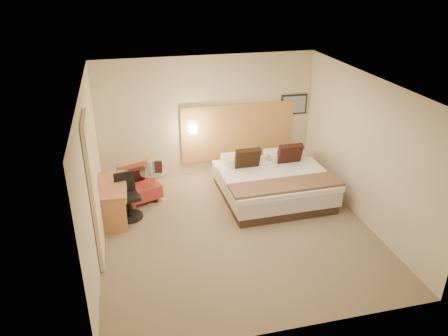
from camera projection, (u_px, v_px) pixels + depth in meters
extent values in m
cube|color=#7F6C55|center=(236.00, 230.00, 8.00)|extent=(4.80, 5.00, 0.02)
cube|color=white|center=(238.00, 84.00, 6.85)|extent=(4.80, 5.00, 0.02)
cube|color=beige|center=(207.00, 117.00, 9.63)|extent=(4.80, 0.02, 2.70)
cube|color=beige|center=(291.00, 246.00, 5.21)|extent=(4.80, 0.02, 2.70)
cube|color=beige|center=(90.00, 177.00, 6.91)|extent=(0.02, 5.00, 2.70)
cube|color=beige|center=(365.00, 150.00, 7.93)|extent=(0.02, 5.00, 2.70)
cube|color=#BC8949|center=(238.00, 132.00, 9.92)|extent=(2.60, 0.04, 1.30)
cube|color=black|center=(294.00, 104.00, 9.97)|extent=(0.62, 0.03, 0.47)
cube|color=#7890A5|center=(294.00, 105.00, 9.95)|extent=(0.54, 0.01, 0.39)
cylinder|color=white|center=(193.00, 128.00, 9.56)|extent=(0.02, 0.12, 0.02)
cube|color=#FFEDC6|center=(193.00, 129.00, 9.51)|extent=(0.15, 0.15, 0.15)
cube|color=beige|center=(94.00, 191.00, 6.76)|extent=(0.06, 0.90, 2.42)
cylinder|color=#96CFE8|center=(149.00, 166.00, 8.72)|extent=(0.08, 0.08, 0.23)
cylinder|color=#9AC3EE|center=(154.00, 166.00, 8.76)|extent=(0.08, 0.08, 0.23)
cube|color=#351916|center=(158.00, 167.00, 8.68)|extent=(0.15, 0.08, 0.25)
cube|color=#3A281D|center=(272.00, 193.00, 9.08)|extent=(2.05, 2.05, 0.19)
cube|color=silver|center=(272.00, 182.00, 8.98)|extent=(2.11, 2.11, 0.31)
cube|color=white|center=(278.00, 179.00, 8.64)|extent=(2.16, 1.54, 0.10)
cube|color=white|center=(239.00, 159.00, 9.42)|extent=(0.73, 0.41, 0.19)
cube|color=white|center=(282.00, 154.00, 9.65)|extent=(0.73, 0.41, 0.19)
cube|color=white|center=(243.00, 160.00, 9.15)|extent=(0.73, 0.41, 0.19)
cube|color=silver|center=(287.00, 155.00, 9.38)|extent=(0.73, 0.41, 0.19)
cube|color=black|center=(247.00, 160.00, 8.94)|extent=(0.52, 0.29, 0.53)
cube|color=black|center=(289.00, 155.00, 9.15)|extent=(0.52, 0.29, 0.53)
cube|color=#D2522B|center=(286.00, 185.00, 8.24)|extent=(2.18, 0.62, 0.05)
cube|color=tan|center=(134.00, 207.00, 8.65)|extent=(0.09, 0.09, 0.09)
cube|color=#BC7458|center=(159.00, 199.00, 8.94)|extent=(0.09, 0.09, 0.09)
cube|color=tan|center=(124.00, 197.00, 9.03)|extent=(0.09, 0.09, 0.09)
cube|color=#B77156|center=(149.00, 189.00, 9.32)|extent=(0.09, 0.09, 0.09)
cube|color=#B43230|center=(141.00, 190.00, 8.91)|extent=(0.88, 0.83, 0.27)
cube|color=#BD6133|center=(134.00, 171.00, 8.96)|extent=(0.70, 0.35, 0.40)
cube|color=black|center=(137.00, 176.00, 8.92)|extent=(0.37, 0.28, 0.35)
cylinder|color=white|center=(156.00, 199.00, 9.01)|extent=(0.44, 0.44, 0.02)
cylinder|color=silver|center=(155.00, 186.00, 8.88)|extent=(0.05, 0.05, 0.59)
cylinder|color=white|center=(154.00, 172.00, 8.75)|extent=(0.64, 0.64, 0.01)
cube|color=#B56A47|center=(112.00, 185.00, 8.06)|extent=(0.57, 1.17, 0.04)
cube|color=#CD8150|center=(113.00, 217.00, 7.74)|extent=(0.48, 0.06, 0.68)
cube|color=#A66241|center=(115.00, 189.00, 8.70)|extent=(0.48, 0.06, 0.68)
cube|color=gold|center=(115.00, 189.00, 8.11)|extent=(0.47, 1.09, 0.10)
cylinder|color=black|center=(130.00, 216.00, 8.35)|extent=(0.59, 0.59, 0.04)
cylinder|color=black|center=(129.00, 207.00, 8.26)|extent=(0.07, 0.07, 0.38)
cube|color=black|center=(128.00, 197.00, 8.17)|extent=(0.48, 0.48, 0.07)
cube|color=black|center=(124.00, 182.00, 8.22)|extent=(0.38, 0.13, 0.40)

